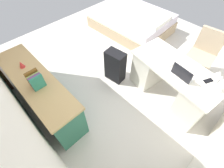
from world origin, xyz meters
TOP-DOWN VIEW (x-y plane):
  - ground_plane at (0.00, 0.00)m, footprint 5.20×5.20m
  - desk at (-1.07, 0.03)m, footprint 1.52×0.85m
  - office_chair at (-1.13, -0.84)m, footprint 0.52×0.52m
  - credenza at (0.25, 1.72)m, footprint 1.80×0.48m
  - bed at (0.83, -1.13)m, footprint 1.96×1.48m
  - suitcase_black at (-0.11, 0.40)m, footprint 0.39×0.27m
  - laptop at (-1.21, 0.15)m, footprint 0.34×0.26m
  - computer_mouse at (-0.96, 0.07)m, footprint 0.07×0.11m
  - cell_phone_near_laptop at (-1.51, -0.04)m, footprint 0.12×0.15m
  - desk_lamp at (-1.58, 0.11)m, footprint 0.16×0.11m
  - book_row at (0.08, 1.72)m, footprint 0.15×0.17m
  - figurine_small at (0.57, 1.72)m, footprint 0.08×0.08m

SIDE VIEW (x-z plane):
  - ground_plane at x=0.00m, z-range 0.00..0.00m
  - bed at x=0.83m, z-range -0.05..0.53m
  - suitcase_black at x=-0.11m, z-range 0.00..0.64m
  - credenza at x=0.25m, z-range 0.00..0.72m
  - desk at x=-1.07m, z-range 0.02..0.74m
  - office_chair at x=-1.13m, z-range -0.05..0.89m
  - cell_phone_near_laptop at x=-1.51m, z-range 0.72..0.73m
  - computer_mouse at x=-0.96m, z-range 0.72..0.75m
  - laptop at x=-1.21m, z-range 0.67..0.87m
  - figurine_small at x=0.57m, z-range 0.72..0.83m
  - book_row at x=0.08m, z-range 0.71..0.95m
  - desk_lamp at x=-1.58m, z-range 0.80..1.15m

